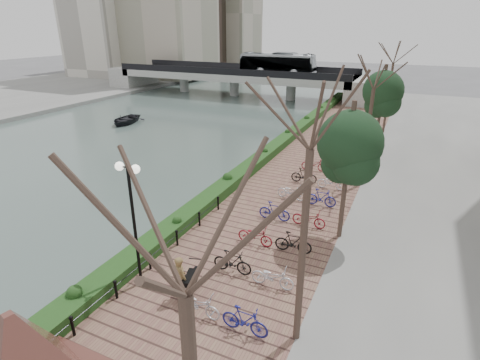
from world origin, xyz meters
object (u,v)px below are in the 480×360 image
Objects in this scene: motorcycle at (191,280)px; pedestrian at (181,278)px; lamppost at (131,199)px; boat at (125,120)px; granite_monument at (21,360)px.

pedestrian reaches higher than motorcycle.
lamppost is 3.77m from motorcycle.
lamppost reaches higher than boat.
pedestrian is (1.31, 5.25, -0.64)m from granite_monument.
lamppost is 3.37m from pedestrian.
lamppost reaches higher than granite_monument.
motorcycle is 30.40m from boat.
boat is at bearing 132.04° from lamppost.
lamppost is at bearing -57.20° from boat.
boat is at bearing 126.79° from granite_monument.
boat is at bearing -20.43° from pedestrian.
pedestrian is at bearing 75.99° from granite_monument.
pedestrian is at bearing -54.59° from boat.
granite_monument is 1.28× the size of boat.
granite_monument is 5.94m from motorcycle.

